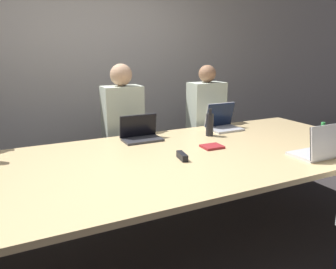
# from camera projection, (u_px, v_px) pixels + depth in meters

# --- Properties ---
(ground_plane) EXTENTS (24.00, 24.00, 0.00)m
(ground_plane) POSITION_uv_depth(u_px,v_px,m) (149.00, 250.00, 2.66)
(ground_plane) COLOR #383333
(curtain_wall) EXTENTS (12.00, 0.06, 2.80)m
(curtain_wall) POSITION_uv_depth(u_px,v_px,m) (86.00, 65.00, 3.92)
(curtain_wall) COLOR #BCB7B2
(curtain_wall) RESTS_ON ground_plane
(conference_table) EXTENTS (4.16, 1.55, 0.77)m
(conference_table) POSITION_uv_depth(u_px,v_px,m) (147.00, 166.00, 2.47)
(conference_table) COLOR #D6B77F
(conference_table) RESTS_ON ground_plane
(laptop_far_right) EXTENTS (0.33, 0.27, 0.27)m
(laptop_far_right) POSITION_uv_depth(u_px,v_px,m) (222.00, 122.00, 3.42)
(laptop_far_right) COLOR #B7B7BC
(laptop_far_right) RESTS_ON conference_table
(person_far_right) EXTENTS (0.40, 0.24, 1.42)m
(person_far_right) POSITION_uv_depth(u_px,v_px,m) (206.00, 129.00, 3.82)
(person_far_right) COLOR #2D2D38
(person_far_right) RESTS_ON ground_plane
(bottle_far_right) EXTENTS (0.07, 0.07, 0.26)m
(bottle_far_right) POSITION_uv_depth(u_px,v_px,m) (210.00, 124.00, 3.14)
(bottle_far_right) COLOR black
(bottle_far_right) RESTS_ON conference_table
(laptop_near_right) EXTENTS (0.35, 0.26, 0.27)m
(laptop_near_right) POSITION_uv_depth(u_px,v_px,m) (320.00, 148.00, 2.50)
(laptop_near_right) COLOR silver
(laptop_near_right) RESTS_ON conference_table
(cup_near_right) EXTENTS (0.08, 0.08, 0.09)m
(cup_near_right) POSITION_uv_depth(u_px,v_px,m) (333.00, 144.00, 2.71)
(cup_near_right) COLOR brown
(cup_near_right) RESTS_ON conference_table
(bottle_near_right) EXTENTS (0.07, 0.07, 0.21)m
(bottle_near_right) POSITION_uv_depth(u_px,v_px,m) (322.00, 136.00, 2.79)
(bottle_near_right) COLOR green
(bottle_near_right) RESTS_ON conference_table
(laptop_far_center) EXTENTS (0.36, 0.22, 0.23)m
(laptop_far_center) POSITION_uv_depth(u_px,v_px,m) (140.00, 133.00, 3.01)
(laptop_far_center) COLOR #333338
(laptop_far_center) RESTS_ON conference_table
(person_far_center) EXTENTS (0.40, 0.24, 1.45)m
(person_far_center) POSITION_uv_depth(u_px,v_px,m) (123.00, 135.00, 3.44)
(person_far_center) COLOR #2D2D38
(person_far_center) RESTS_ON ground_plane
(stapler) EXTENTS (0.07, 0.16, 0.05)m
(stapler) POSITION_uv_depth(u_px,v_px,m) (182.00, 156.00, 2.47)
(stapler) COLOR black
(stapler) RESTS_ON conference_table
(notebook) EXTENTS (0.18, 0.15, 0.02)m
(notebook) POSITION_uv_depth(u_px,v_px,m) (212.00, 147.00, 2.77)
(notebook) COLOR maroon
(notebook) RESTS_ON conference_table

